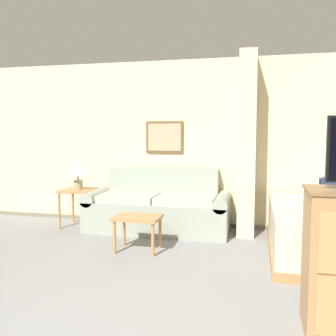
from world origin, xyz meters
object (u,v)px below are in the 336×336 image
(backpack, at_px, (335,192))
(couch, at_px, (158,208))
(table_lamp, at_px, (78,170))
(coffee_table, at_px, (138,222))

(backpack, bearing_deg, couch, 160.57)
(couch, bearing_deg, table_lamp, -177.39)
(table_lamp, height_order, backpack, table_lamp)
(couch, bearing_deg, backpack, -19.43)
(coffee_table, xyz_separation_m, backpack, (2.30, 0.21, 0.42))
(coffee_table, relative_size, backpack, 1.40)
(couch, height_order, backpack, backpack)
(coffee_table, bearing_deg, backpack, 5.24)
(coffee_table, bearing_deg, table_lamp, 143.08)
(coffee_table, distance_m, backpack, 2.35)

